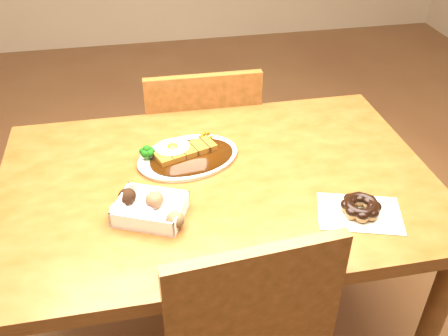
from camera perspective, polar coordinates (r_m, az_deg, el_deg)
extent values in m
cube|color=#513010|center=(1.39, -0.75, -1.82)|extent=(1.20, 0.80, 0.04)
cylinder|color=#513010|center=(1.91, -18.86, -6.51)|extent=(0.06, 0.06, 0.71)
cylinder|color=#513010|center=(2.02, 12.79, -2.74)|extent=(0.06, 0.06, 0.71)
cube|color=#513010|center=(2.05, -2.87, 1.56)|extent=(0.43, 0.43, 0.04)
cylinder|color=#513010|center=(2.34, 0.84, -0.32)|extent=(0.04, 0.04, 0.41)
cylinder|color=#513010|center=(2.31, -7.46, -1.19)|extent=(0.04, 0.04, 0.41)
cylinder|color=#513010|center=(2.08, 2.62, -5.71)|extent=(0.04, 0.04, 0.41)
cylinder|color=#513010|center=(2.05, -6.77, -6.78)|extent=(0.04, 0.04, 0.41)
cube|color=#513010|center=(1.77, -2.25, 4.65)|extent=(0.40, 0.04, 0.40)
cube|color=#513010|center=(1.15, 3.54, -16.48)|extent=(0.40, 0.06, 0.40)
ellipsoid|color=white|center=(1.46, -4.11, 1.21)|extent=(0.34, 0.28, 0.01)
ellipsoid|color=black|center=(1.44, -3.68, 1.26)|extent=(0.29, 0.24, 0.01)
cube|color=#6B380C|center=(1.45, -4.41, 1.88)|extent=(0.19, 0.12, 0.02)
ellipsoid|color=white|center=(1.45, -5.91, 2.39)|extent=(0.12, 0.11, 0.01)
ellipsoid|color=#FFB214|center=(1.45, -5.91, 2.42)|extent=(0.03, 0.03, 0.02)
cube|color=white|center=(1.26, -8.38, -4.65)|extent=(0.20, 0.18, 0.04)
ellipsoid|color=beige|center=(1.26, -11.99, -4.81)|extent=(0.05, 0.05, 0.04)
ellipsoid|color=pink|center=(1.23, -8.86, -5.35)|extent=(0.05, 0.05, 0.04)
ellipsoid|color=black|center=(1.21, -5.60, -5.89)|extent=(0.05, 0.05, 0.04)
ellipsoid|color=black|center=(1.30, -11.01, -3.20)|extent=(0.05, 0.05, 0.04)
ellipsoid|color=black|center=(1.27, -7.96, -3.68)|extent=(0.05, 0.05, 0.04)
cube|color=silver|center=(1.31, 15.22, -5.00)|extent=(0.24, 0.20, 0.00)
torus|color=olive|center=(1.30, 15.34, -4.39)|extent=(0.12, 0.12, 0.03)
torus|color=black|center=(1.29, 15.40, -4.08)|extent=(0.11, 0.11, 0.02)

